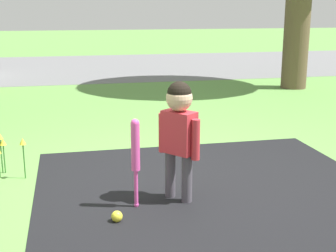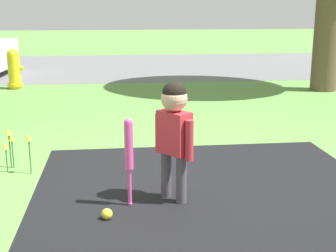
{
  "view_description": "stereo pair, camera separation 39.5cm",
  "coord_description": "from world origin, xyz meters",
  "px_view_note": "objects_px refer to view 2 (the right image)",
  "views": [
    {
      "loc": [
        -0.85,
        -3.97,
        1.53
      ],
      "look_at": [
        -0.0,
        -0.09,
        0.52
      ],
      "focal_mm": 50.0,
      "sensor_mm": 36.0,
      "label": 1
    },
    {
      "loc": [
        -0.46,
        -4.04,
        1.53
      ],
      "look_at": [
        -0.0,
        -0.09,
        0.52
      ],
      "focal_mm": 50.0,
      "sensor_mm": 36.0,
      "label": 2
    }
  ],
  "objects_px": {
    "baseball_bat": "(129,150)",
    "sports_ball": "(107,214)",
    "child": "(174,125)",
    "fire_hydrant": "(14,69)"
  },
  "relations": [
    {
      "from": "baseball_bat",
      "to": "sports_ball",
      "type": "height_order",
      "value": "baseball_bat"
    },
    {
      "from": "child",
      "to": "sports_ball",
      "type": "xyz_separation_m",
      "value": [
        -0.54,
        -0.31,
        -0.59
      ]
    },
    {
      "from": "baseball_bat",
      "to": "sports_ball",
      "type": "xyz_separation_m",
      "value": [
        -0.18,
        -0.23,
        -0.42
      ]
    },
    {
      "from": "child",
      "to": "baseball_bat",
      "type": "height_order",
      "value": "child"
    },
    {
      "from": "fire_hydrant",
      "to": "baseball_bat",
      "type": "bearing_deg",
      "value": -70.91
    },
    {
      "from": "sports_ball",
      "to": "baseball_bat",
      "type": "bearing_deg",
      "value": 52.2
    },
    {
      "from": "child",
      "to": "baseball_bat",
      "type": "relative_size",
      "value": 1.37
    },
    {
      "from": "child",
      "to": "sports_ball",
      "type": "relative_size",
      "value": 11.65
    },
    {
      "from": "child",
      "to": "sports_ball",
      "type": "height_order",
      "value": "child"
    },
    {
      "from": "sports_ball",
      "to": "fire_hydrant",
      "type": "xyz_separation_m",
      "value": [
        -1.83,
        6.04,
        0.34
      ]
    }
  ]
}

